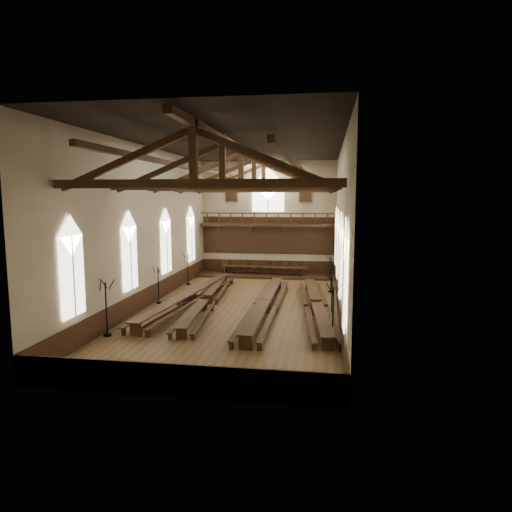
{
  "coord_description": "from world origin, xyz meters",
  "views": [
    {
      "loc": [
        5.12,
        -27.38,
        6.9
      ],
      "look_at": [
        0.68,
        1.5,
        3.08
      ],
      "focal_mm": 32.0,
      "sensor_mm": 36.0,
      "label": 1
    }
  ],
  "objects_px": {
    "refectory_row_c": "(265,302)",
    "candelabrum_left_mid": "(159,292)",
    "high_table": "(263,268)",
    "candelabrum_right_far": "(331,281)",
    "refectory_row_a": "(190,295)",
    "candelabrum_right_mid": "(332,301)",
    "refectory_row_d": "(316,304)",
    "candelabrum_left_far": "(188,275)",
    "dais": "(263,275)",
    "refectory_row_b": "(205,300)",
    "candelabrum_right_near": "(333,320)",
    "candelabrum_left_near": "(107,319)"
  },
  "relations": [
    {
      "from": "refectory_row_c",
      "to": "refectory_row_d",
      "type": "xyz_separation_m",
      "value": [
        3.03,
        0.21,
        -0.04
      ]
    },
    {
      "from": "dais",
      "to": "refectory_row_d",
      "type": "bearing_deg",
      "value": -68.08
    },
    {
      "from": "high_table",
      "to": "refectory_row_c",
      "type": "bearing_deg",
      "value": -81.68
    },
    {
      "from": "refectory_row_c",
      "to": "candelabrum_left_mid",
      "type": "height_order",
      "value": "candelabrum_left_mid"
    },
    {
      "from": "high_table",
      "to": "candelabrum_left_far",
      "type": "distance_m",
      "value": 7.09
    },
    {
      "from": "candelabrum_right_mid",
      "to": "refectory_row_b",
      "type": "bearing_deg",
      "value": 179.58
    },
    {
      "from": "candelabrum_left_far",
      "to": "dais",
      "type": "bearing_deg",
      "value": 40.83
    },
    {
      "from": "refectory_row_c",
      "to": "candelabrum_right_near",
      "type": "height_order",
      "value": "candelabrum_right_near"
    },
    {
      "from": "high_table",
      "to": "refectory_row_a",
      "type": "bearing_deg",
      "value": -106.55
    },
    {
      "from": "refectory_row_c",
      "to": "candelabrum_right_mid",
      "type": "height_order",
      "value": "candelabrum_right_mid"
    },
    {
      "from": "dais",
      "to": "candelabrum_right_mid",
      "type": "height_order",
      "value": "candelabrum_right_mid"
    },
    {
      "from": "candelabrum_left_mid",
      "to": "candelabrum_left_near",
      "type": "bearing_deg",
      "value": -90.0
    },
    {
      "from": "refectory_row_c",
      "to": "dais",
      "type": "relative_size",
      "value": 1.29
    },
    {
      "from": "candelabrum_right_near",
      "to": "high_table",
      "type": "bearing_deg",
      "value": 109.35
    },
    {
      "from": "candelabrum_right_near",
      "to": "candelabrum_right_mid",
      "type": "relative_size",
      "value": 1.11
    },
    {
      "from": "refectory_row_a",
      "to": "high_table",
      "type": "relative_size",
      "value": 2.02
    },
    {
      "from": "candelabrum_left_near",
      "to": "refectory_row_b",
      "type": "bearing_deg",
      "value": 63.04
    },
    {
      "from": "refectory_row_b",
      "to": "candelabrum_left_mid",
      "type": "distance_m",
      "value": 3.36
    },
    {
      "from": "refectory_row_d",
      "to": "candelabrum_left_far",
      "type": "bearing_deg",
      "value": 144.28
    },
    {
      "from": "refectory_row_d",
      "to": "candelabrum_right_far",
      "type": "height_order",
      "value": "candelabrum_right_far"
    },
    {
      "from": "dais",
      "to": "candelabrum_right_mid",
      "type": "bearing_deg",
      "value": -63.98
    },
    {
      "from": "candelabrum_right_mid",
      "to": "candelabrum_right_far",
      "type": "bearing_deg",
      "value": 90.0
    },
    {
      "from": "dais",
      "to": "high_table",
      "type": "relative_size",
      "value": 1.55
    },
    {
      "from": "dais",
      "to": "high_table",
      "type": "height_order",
      "value": "high_table"
    },
    {
      "from": "candelabrum_left_mid",
      "to": "dais",
      "type": "bearing_deg",
      "value": 64.13
    },
    {
      "from": "candelabrum_left_near",
      "to": "candelabrum_right_near",
      "type": "height_order",
      "value": "candelabrum_left_near"
    },
    {
      "from": "high_table",
      "to": "candelabrum_right_far",
      "type": "xyz_separation_m",
      "value": [
        5.74,
        -5.86,
        0.05
      ]
    },
    {
      "from": "refectory_row_a",
      "to": "candelabrum_left_mid",
      "type": "distance_m",
      "value": 2.11
    },
    {
      "from": "refectory_row_c",
      "to": "candelabrum_left_mid",
      "type": "distance_m",
      "value": 7.23
    },
    {
      "from": "refectory_row_b",
      "to": "high_table",
      "type": "distance_m",
      "value": 11.88
    },
    {
      "from": "candelabrum_right_mid",
      "to": "high_table",
      "type": "bearing_deg",
      "value": 116.02
    },
    {
      "from": "refectory_row_b",
      "to": "candelabrum_left_near",
      "type": "xyz_separation_m",
      "value": [
        -3.29,
        -6.47,
        0.39
      ]
    },
    {
      "from": "dais",
      "to": "candelabrum_right_mid",
      "type": "xyz_separation_m",
      "value": [
        5.74,
        -11.75,
        0.62
      ]
    },
    {
      "from": "refectory_row_d",
      "to": "dais",
      "type": "distance_m",
      "value": 12.89
    },
    {
      "from": "refectory_row_a",
      "to": "dais",
      "type": "relative_size",
      "value": 1.3
    },
    {
      "from": "refectory_row_a",
      "to": "candelabrum_right_mid",
      "type": "xyz_separation_m",
      "value": [
        9.0,
        -0.77,
        0.14
      ]
    },
    {
      "from": "refectory_row_c",
      "to": "candelabrum_left_mid",
      "type": "xyz_separation_m",
      "value": [
        -7.14,
        1.1,
        0.18
      ]
    },
    {
      "from": "refectory_row_b",
      "to": "candelabrum_right_mid",
      "type": "height_order",
      "value": "candelabrum_right_mid"
    },
    {
      "from": "refectory_row_c",
      "to": "high_table",
      "type": "bearing_deg",
      "value": 98.32
    },
    {
      "from": "refectory_row_b",
      "to": "refectory_row_d",
      "type": "relative_size",
      "value": 0.96
    },
    {
      "from": "candelabrum_right_far",
      "to": "high_table",
      "type": "bearing_deg",
      "value": 134.36
    },
    {
      "from": "dais",
      "to": "candelabrum_left_mid",
      "type": "height_order",
      "value": "candelabrum_left_mid"
    },
    {
      "from": "refectory_row_b",
      "to": "refectory_row_c",
      "type": "distance_m",
      "value": 3.88
    },
    {
      "from": "candelabrum_left_mid",
      "to": "candelabrum_right_near",
      "type": "distance_m",
      "value": 12.29
    },
    {
      "from": "candelabrum_left_near",
      "to": "candelabrum_left_far",
      "type": "distance_m",
      "value": 13.52
    },
    {
      "from": "refectory_row_a",
      "to": "candelabrum_left_mid",
      "type": "xyz_separation_m",
      "value": [
        -2.1,
        -0.08,
        0.17
      ]
    },
    {
      "from": "refectory_row_a",
      "to": "candelabrum_right_mid",
      "type": "bearing_deg",
      "value": -4.88
    },
    {
      "from": "dais",
      "to": "high_table",
      "type": "bearing_deg",
      "value": 180.0
    },
    {
      "from": "refectory_row_c",
      "to": "candelabrum_right_mid",
      "type": "xyz_separation_m",
      "value": [
        3.96,
        0.41,
        0.15
      ]
    },
    {
      "from": "candelabrum_left_mid",
      "to": "candelabrum_right_near",
      "type": "relative_size",
      "value": 0.94
    }
  ]
}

